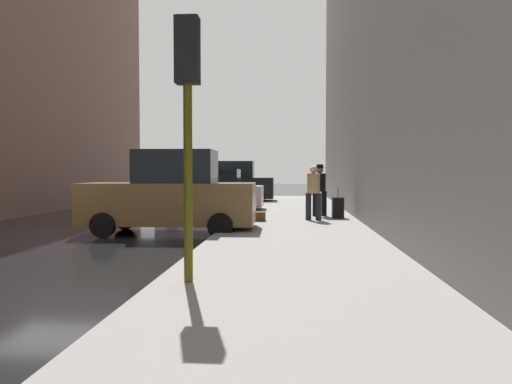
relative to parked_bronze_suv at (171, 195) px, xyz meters
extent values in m
plane|color=black|center=(-2.65, -1.36, -1.03)|extent=(120.00, 120.00, 0.00)
cube|color=gray|center=(3.35, -1.36, -0.96)|extent=(4.00, 40.00, 0.15)
cube|color=brown|center=(-0.05, 0.00, -0.21)|extent=(4.65, 1.96, 1.10)
cube|color=black|center=(0.15, 0.00, 0.77)|extent=(2.11, 1.62, 0.90)
cylinder|color=black|center=(-1.56, 0.88, -0.71)|extent=(0.65, 0.24, 0.64)
cylinder|color=black|center=(-1.52, -0.96, -0.71)|extent=(0.65, 0.24, 0.64)
cylinder|color=black|center=(1.42, 0.96, -0.71)|extent=(0.65, 0.24, 0.64)
cylinder|color=black|center=(1.47, -0.88, -0.71)|extent=(0.65, 0.24, 0.64)
cube|color=#B7BABF|center=(-0.05, 6.90, -0.34)|extent=(4.21, 1.86, 0.84)
cube|color=black|center=(0.15, 6.90, 0.41)|extent=(1.90, 1.58, 0.70)
cylinder|color=black|center=(-1.42, 7.81, -0.71)|extent=(0.64, 0.22, 0.64)
cylinder|color=black|center=(-1.41, 5.97, -0.71)|extent=(0.64, 0.22, 0.64)
cylinder|color=black|center=(1.31, 7.82, -0.71)|extent=(0.64, 0.22, 0.64)
cylinder|color=black|center=(1.32, 5.99, -0.71)|extent=(0.64, 0.22, 0.64)
cube|color=black|center=(-0.05, 13.37, -0.21)|extent=(4.63, 1.92, 1.10)
cube|color=black|center=(0.15, 13.37, 0.77)|extent=(2.10, 1.60, 0.90)
cylinder|color=black|center=(-1.56, 14.26, -0.71)|extent=(0.64, 0.23, 0.64)
cylinder|color=black|center=(-1.53, 12.42, -0.71)|extent=(0.64, 0.23, 0.64)
cylinder|color=black|center=(1.43, 14.31, -0.71)|extent=(0.64, 0.23, 0.64)
cylinder|color=black|center=(1.46, 12.48, -0.71)|extent=(0.64, 0.23, 0.64)
cylinder|color=red|center=(1.80, 4.82, -0.61)|extent=(0.22, 0.22, 0.55)
sphere|color=red|center=(1.80, 4.82, -0.28)|extent=(0.20, 0.20, 0.20)
cylinder|color=red|center=(1.64, 4.82, -0.58)|extent=(0.10, 0.09, 0.09)
cylinder|color=red|center=(1.96, 4.82, -0.58)|extent=(0.10, 0.09, 0.09)
cylinder|color=#514C0F|center=(1.85, -6.50, 0.92)|extent=(0.12, 0.12, 3.60)
cube|color=black|center=(1.85, -6.50, 2.27)|extent=(0.32, 0.24, 0.90)
sphere|color=red|center=(1.85, -6.37, 2.55)|extent=(0.14, 0.14, 0.14)
sphere|color=yellow|center=(1.85, -6.37, 2.27)|extent=(0.14, 0.14, 0.14)
sphere|color=green|center=(1.85, -6.37, 1.99)|extent=(0.14, 0.14, 0.14)
cylinder|color=black|center=(4.05, 3.94, -0.46)|extent=(0.22, 0.22, 0.85)
cylinder|color=black|center=(4.36, 4.03, -0.46)|extent=(0.22, 0.22, 0.85)
cylinder|color=black|center=(4.21, 3.99, 0.28)|extent=(0.50, 0.50, 0.62)
sphere|color=#997051|center=(4.21, 3.99, 0.71)|extent=(0.24, 0.24, 0.24)
cylinder|color=black|center=(4.21, 3.99, 0.78)|extent=(0.34, 0.34, 0.02)
cylinder|color=black|center=(4.21, 3.99, 0.84)|extent=(0.23, 0.23, 0.11)
cylinder|color=black|center=(4.09, 2.47, -0.46)|extent=(0.22, 0.22, 0.85)
cylinder|color=black|center=(3.78, 2.55, -0.46)|extent=(0.22, 0.22, 0.85)
cylinder|color=tan|center=(3.93, 2.51, 0.28)|extent=(0.49, 0.49, 0.62)
sphere|color=beige|center=(3.93, 2.51, 0.71)|extent=(0.24, 0.24, 0.24)
cube|color=black|center=(4.76, 3.31, -0.54)|extent=(0.36, 0.56, 0.68)
cylinder|color=#333333|center=(4.76, 3.31, -0.02)|extent=(0.02, 0.02, 0.36)
cube|color=#472D19|center=(2.27, 2.18, -0.74)|extent=(0.32, 0.44, 0.28)
camera|label=1|loc=(3.28, -13.21, 0.62)|focal=35.00mm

